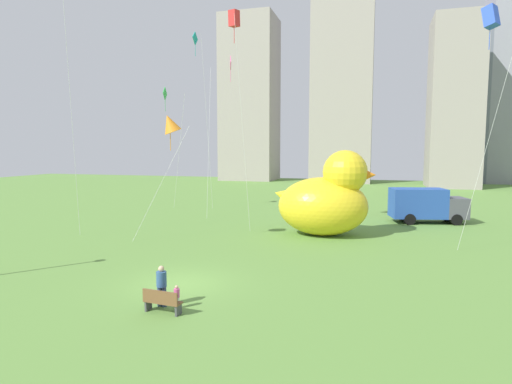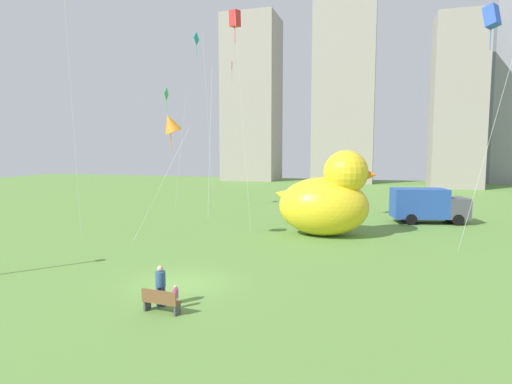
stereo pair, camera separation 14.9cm
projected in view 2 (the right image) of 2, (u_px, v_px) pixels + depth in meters
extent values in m
plane|color=#5F8E3E|center=(180.00, 284.00, 19.06)|extent=(140.00, 140.00, 0.00)
cube|color=brown|center=(162.00, 301.00, 15.69)|extent=(1.51, 0.59, 0.06)
cube|color=brown|center=(159.00, 296.00, 15.49)|extent=(1.48, 0.20, 0.45)
cube|color=#47474C|center=(147.00, 305.00, 15.96)|extent=(0.11, 0.38, 0.39)
cube|color=#47474C|center=(177.00, 310.00, 15.47)|extent=(0.11, 0.38, 0.39)
cylinder|color=#38476B|center=(159.00, 296.00, 16.36)|extent=(0.18, 0.18, 0.79)
cylinder|color=#38476B|center=(163.00, 296.00, 16.30)|extent=(0.18, 0.18, 0.79)
cylinder|color=#33598C|center=(160.00, 279.00, 16.26)|extent=(0.39, 0.39, 0.59)
sphere|color=#D8AD8C|center=(160.00, 269.00, 16.22)|extent=(0.23, 0.23, 0.23)
cylinder|color=silver|center=(174.00, 302.00, 16.13)|extent=(0.10, 0.10, 0.45)
cylinder|color=silver|center=(177.00, 303.00, 16.10)|extent=(0.10, 0.10, 0.45)
cylinder|color=#D85999|center=(176.00, 293.00, 16.07)|extent=(0.22, 0.22, 0.33)
sphere|color=#D8AD8C|center=(175.00, 287.00, 16.05)|extent=(0.13, 0.13, 0.13)
ellipsoid|color=yellow|center=(323.00, 206.00, 29.71)|extent=(6.32, 4.67, 4.12)
sphere|color=yellow|center=(346.00, 172.00, 29.04)|extent=(3.08, 3.08, 3.08)
cone|color=orange|center=(366.00, 175.00, 28.67)|extent=(1.38, 1.38, 1.38)
cone|color=yellow|center=(285.00, 195.00, 30.41)|extent=(1.89, 1.65, 1.98)
cube|color=#264CA5|center=(419.00, 203.00, 34.70)|extent=(4.67, 3.17, 2.40)
cube|color=#4C4C56|center=(456.00, 208.00, 34.54)|extent=(2.12, 2.61, 1.68)
cylinder|color=black|center=(453.00, 218.00, 34.64)|extent=(1.40, 2.54, 0.90)
cylinder|color=black|center=(407.00, 217.00, 34.88)|extent=(1.40, 2.54, 0.90)
cube|color=#9E938C|center=(252.00, 100.00, 83.02)|extent=(10.30, 9.30, 31.62)
cube|color=#9E938C|center=(344.00, 92.00, 75.88)|extent=(10.79, 6.42, 32.59)
cube|color=#9E938C|center=(457.00, 103.00, 66.33)|extent=(7.51, 8.20, 26.66)
cube|color=slate|center=(483.00, 108.00, 75.33)|extent=(10.23, 6.87, 26.70)
cylinder|color=silver|center=(208.00, 125.00, 41.56)|extent=(0.08, 2.35, 16.86)
cube|color=teal|center=(196.00, 38.00, 41.06)|extent=(0.09, 1.27, 1.27)
cylinder|color=teal|center=(197.00, 48.00, 41.15)|extent=(0.04, 0.04, 1.60)
cylinder|color=silver|center=(70.00, 80.00, 28.30)|extent=(0.24, 1.17, 21.42)
cylinder|color=silver|center=(489.00, 141.00, 23.90)|extent=(2.51, 1.00, 13.07)
cube|color=blue|center=(492.00, 16.00, 22.19)|extent=(0.98, 1.06, 1.26)
cylinder|color=blue|center=(491.00, 34.00, 22.28)|extent=(0.04, 0.04, 1.60)
cylinder|color=silver|center=(181.00, 153.00, 42.12)|extent=(2.28, 1.69, 11.45)
cube|color=green|center=(166.00, 94.00, 40.70)|extent=(0.32, 1.26, 1.27)
cylinder|color=green|center=(167.00, 103.00, 40.80)|extent=(0.04, 0.04, 1.60)
cylinder|color=silver|center=(243.00, 127.00, 29.98)|extent=(0.71, 1.44, 15.29)
cube|color=red|center=(235.00, 18.00, 29.73)|extent=(0.76, 0.84, 1.15)
cylinder|color=red|center=(235.00, 32.00, 29.82)|extent=(0.04, 0.04, 1.60)
cylinder|color=silver|center=(162.00, 182.00, 28.57)|extent=(2.90, 2.96, 7.70)
cone|color=orange|center=(171.00, 124.00, 26.39)|extent=(1.78, 1.66, 1.41)
cylinder|color=orange|center=(171.00, 138.00, 26.48)|extent=(0.04, 0.04, 1.60)
cylinder|color=silver|center=(210.00, 140.00, 38.71)|extent=(1.10, 3.97, 13.85)
cube|color=pink|center=(232.00, 63.00, 37.97)|extent=(0.54, 1.20, 1.27)
cylinder|color=pink|center=(232.00, 73.00, 38.06)|extent=(0.04, 0.04, 1.60)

